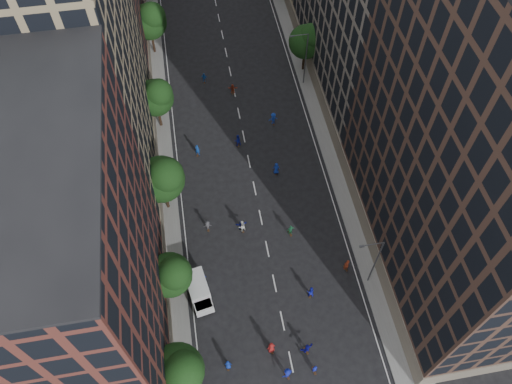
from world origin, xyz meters
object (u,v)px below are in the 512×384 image
streetlamp_far (304,56)px  skater_2 (310,292)px  streetlamp_near (374,260)px  cargo_van (199,291)px  skater_0 (228,365)px  skater_1 (315,369)px

streetlamp_far → skater_2: size_ratio=5.19×
streetlamp_near → streetlamp_far: bearing=90.0°
cargo_van → skater_0: size_ratio=3.25×
cargo_van → skater_1: (10.72, -10.22, -0.58)m
skater_0 → skater_1: (8.67, -1.92, -0.02)m
streetlamp_far → cargo_van: 37.03m
streetlamp_near → streetlamp_far: 33.00m
streetlamp_near → skater_0: size_ratio=5.81×
streetlamp_near → cargo_van: streetlamp_near is taller
skater_1 → streetlamp_near: bearing=-140.3°
streetlamp_near → skater_1: 12.82m
streetlamp_far → skater_1: size_ratio=6.00×
streetlamp_near → skater_0: streetlamp_near is taller
streetlamp_far → skater_0: bearing=-112.9°
streetlamp_near → skater_2: (-6.71, -0.57, -4.29)m
streetlamp_far → skater_1: streetlamp_far is taller
cargo_van → skater_1: 14.82m
skater_2 → streetlamp_near: bearing=-159.9°
skater_0 → skater_2: skater_2 is taller
streetlamp_near → cargo_van: (-18.93, 1.41, -3.83)m
streetlamp_near → skater_0: 18.75m
skater_1 → skater_2: size_ratio=0.87×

